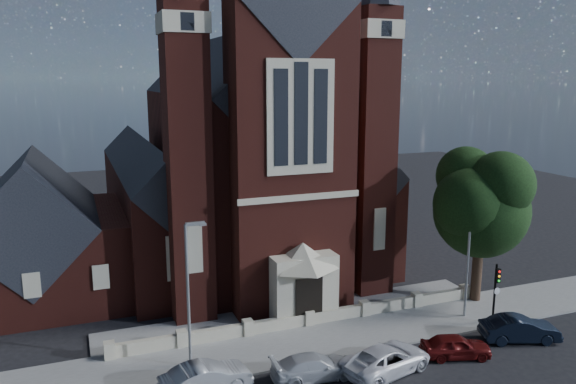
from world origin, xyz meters
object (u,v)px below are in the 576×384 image
Objects in this scene: street_lamp_left at (189,287)px; traffic_signal at (496,286)px; church at (235,162)px; street_lamp_right at (470,250)px; street_tree at (486,205)px; car_silver_a at (206,378)px; parish_hall at (35,242)px; car_navy at (520,329)px; car_white_suv at (386,359)px; car_silver_b at (314,367)px; car_dark_red at (456,346)px.

street_lamp_left is 2.02× the size of traffic_signal.
church is 4.31× the size of street_lamp_right.
car_silver_a is (-20.35, -4.33, -6.21)m from street_tree.
parish_hall is 1.14× the size of street_tree.
street_lamp_left is at bearing 175.24° from traffic_signal.
church is 7.65× the size of car_navy.
church reaches higher than car_white_suv.
street_tree is at bearing 64.05° from traffic_signal.
car_silver_a is (0.15, -2.63, -3.85)m from street_lamp_left.
street_lamp_left is 7.68m from car_silver_b.
car_silver_a is at bearing 65.67° from car_white_suv.
traffic_signal is at bearing -44.63° from car_dark_red.
street_lamp_left is 1.54× the size of car_white_suv.
car_dark_red is at bearing -16.64° from street_lamp_left.
church is at bearing 44.14° from car_navy.
parish_hall is at bearing 75.01° from car_navy.
car_white_suv is (17.61, -18.19, -3.28)m from parish_hall.
street_lamp_right is 5.55m from car_navy.
parish_hall reaches higher than car_white_suv.
street_tree reaches higher than car_silver_a.
traffic_signal is (11.00, -20.52, -5.60)m from church.
car_silver_a is 0.87× the size of car_white_suv.
car_silver_b is (5.66, -3.38, -3.94)m from street_lamp_left.
car_navy is (18.78, -3.92, -3.85)m from street_lamp_left.
car_dark_red is at bearing 111.82° from car_navy.
street_lamp_left reaches higher than car_silver_b.
traffic_signal is (27.00, -15.57, -1.43)m from parish_hall.
street_lamp_right is 2.71m from traffic_signal.
car_silver_a reaches higher than car_silver_b.
car_silver_a is at bearing 104.73° from car_navy.
street_tree is 2.35× the size of car_navy.
car_white_suv is at bearing -164.45° from traffic_signal.
church is at bearing 17.16° from parish_hall.
street_lamp_right is 10.22m from car_white_suv.
traffic_signal is at bearing -61.80° from church.
car_silver_b is (-2.25, -22.32, -7.53)m from church.
traffic_signal is at bearing -94.46° from car_silver_a.
church reaches higher than street_lamp_left.
street_lamp_right reaches higher than car_silver_b.
street_lamp_left is 19.57m from car_navy.
car_silver_a is 9.49m from car_white_suv.
street_lamp_right reaches higher than traffic_signal.
street_lamp_right is 13.39m from car_silver_b.
street_tree is 13.94m from car_white_suv.
traffic_signal is at bearing -89.32° from car_white_suv.
street_tree is at bearing -30.43° from car_dark_red.
street_tree is at bearing -53.83° from church.
car_white_suv is (9.37, -1.56, -0.02)m from car_silver_a.
street_lamp_left reaches higher than car_white_suv.
street_lamp_left is (-7.91, -18.94, -3.59)m from church.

